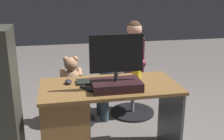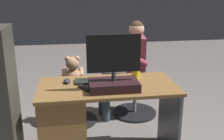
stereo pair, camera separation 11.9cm
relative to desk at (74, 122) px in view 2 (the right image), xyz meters
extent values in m
plane|color=#645D59|center=(-0.31, -0.40, -0.39)|extent=(10.00, 10.00, 0.00)
cube|color=brown|center=(-0.31, 0.00, 0.33)|extent=(1.20, 0.60, 0.03)
cube|color=olive|center=(0.09, 0.00, -0.04)|extent=(0.39, 0.55, 0.71)
cube|color=#4C555A|center=(-0.89, 0.00, -0.04)|extent=(0.02, 0.54, 0.71)
cube|color=black|center=(-0.34, 0.11, 0.38)|extent=(0.41, 0.25, 0.07)
cylinder|color=#333338|center=(-0.34, 0.11, 0.45)|extent=(0.04, 0.04, 0.08)
cube|color=black|center=(-0.34, 0.11, 0.65)|extent=(0.44, 0.02, 0.31)
cube|color=black|center=(-0.34, 0.10, 0.65)|extent=(0.40, 0.00, 0.28)
cube|color=black|center=(-0.23, -0.09, 0.35)|extent=(0.42, 0.14, 0.02)
ellipsoid|color=#24232E|center=(0.05, -0.11, 0.36)|extent=(0.06, 0.10, 0.04)
cylinder|color=yellow|center=(-0.59, -0.15, 0.39)|extent=(0.08, 0.08, 0.10)
cube|color=black|center=(-0.10, 0.07, 0.35)|extent=(0.11, 0.15, 0.02)
cube|color=beige|center=(-0.36, 0.05, 0.35)|extent=(0.25, 0.32, 0.02)
cylinder|color=black|center=(-0.01, -0.79, -0.38)|extent=(0.52, 0.52, 0.03)
cylinder|color=gray|center=(-0.01, -0.79, -0.18)|extent=(0.04, 0.04, 0.37)
cylinder|color=#3F4448|center=(-0.01, -0.79, 0.03)|extent=(0.39, 0.39, 0.06)
ellipsoid|color=#A47756|center=(-0.01, -0.79, 0.16)|extent=(0.19, 0.16, 0.20)
sphere|color=#A47756|center=(-0.01, -0.79, 0.33)|extent=(0.15, 0.15, 0.15)
sphere|color=beige|center=(-0.01, -0.86, 0.32)|extent=(0.06, 0.06, 0.06)
sphere|color=#A47756|center=(-0.06, -0.79, 0.38)|extent=(0.06, 0.06, 0.06)
sphere|color=#A47756|center=(0.04, -0.79, 0.38)|extent=(0.06, 0.06, 0.06)
cylinder|color=#A47756|center=(-0.11, -0.83, 0.20)|extent=(0.06, 0.15, 0.10)
cylinder|color=#A47756|center=(0.09, -0.83, 0.20)|extent=(0.06, 0.15, 0.10)
cylinder|color=#A47756|center=(-0.06, -0.90, 0.09)|extent=(0.07, 0.12, 0.07)
cylinder|color=#A47756|center=(0.04, -0.90, 0.09)|extent=(0.07, 0.12, 0.07)
cylinder|color=black|center=(-0.77, -0.89, -0.38)|extent=(0.55, 0.55, 0.03)
cylinder|color=gray|center=(-0.77, -0.89, -0.18)|extent=(0.04, 0.04, 0.37)
cylinder|color=#435548|center=(-0.77, -0.89, 0.03)|extent=(0.41, 0.41, 0.06)
cube|color=brown|center=(-0.77, -0.89, 0.33)|extent=(0.24, 0.34, 0.53)
sphere|color=tan|center=(-0.77, -0.89, 0.68)|extent=(0.18, 0.18, 0.18)
sphere|color=#3E2C1C|center=(-0.77, -0.89, 0.70)|extent=(0.16, 0.16, 0.16)
cylinder|color=brown|center=(-0.64, -0.67, 0.41)|extent=(0.43, 0.13, 0.25)
cylinder|color=brown|center=(-0.59, -1.07, 0.41)|extent=(0.43, 0.13, 0.25)
cylinder|color=#2E3E4A|center=(-0.58, -0.78, 0.08)|extent=(0.41, 0.16, 0.11)
cylinder|color=#2E3E4A|center=(-0.38, -0.75, -0.17)|extent=(0.10, 0.10, 0.46)
cylinder|color=#2E3E4A|center=(-0.56, -0.95, 0.08)|extent=(0.41, 0.16, 0.11)
cylinder|color=#2E3E4A|center=(-0.36, -0.93, -0.17)|extent=(0.10, 0.10, 0.46)
camera|label=1|loc=(0.11, 2.22, 1.17)|focal=44.29mm
camera|label=2|loc=(-0.01, 2.24, 1.17)|focal=44.29mm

